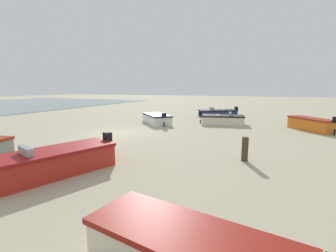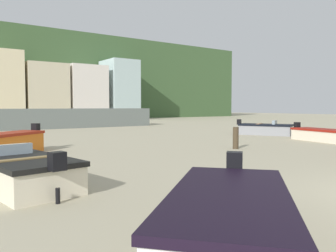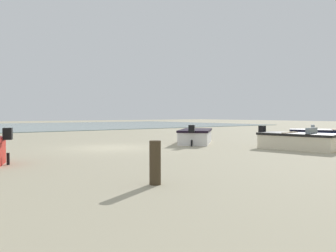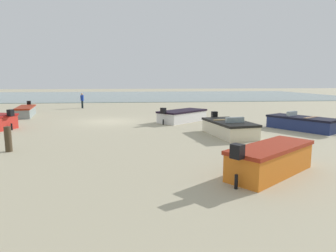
{
  "view_description": "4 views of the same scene",
  "coord_description": "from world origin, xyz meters",
  "px_view_note": "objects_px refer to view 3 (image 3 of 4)",
  "views": [
    {
      "loc": [
        13.92,
        9.42,
        3.19
      ],
      "look_at": [
        1.22,
        4.33,
        0.96
      ],
      "focal_mm": 25.12,
      "sensor_mm": 36.0,
      "label": 1
    },
    {
      "loc": [
        -8.93,
        -2.96,
        2.08
      ],
      "look_at": [
        -0.67,
        8.83,
        1.26
      ],
      "focal_mm": 36.54,
      "sensor_mm": 36.0,
      "label": 2
    },
    {
      "loc": [
        8.09,
        15.51,
        1.7
      ],
      "look_at": [
        -2.16,
        2.04,
        1.13
      ],
      "focal_mm": 36.09,
      "sensor_mm": 36.0,
      "label": 3
    },
    {
      "loc": [
        -2.02,
        21.72,
        3.02
      ],
      "look_at": [
        -3.52,
        7.75,
        0.82
      ],
      "focal_mm": 31.59,
      "sensor_mm": 36.0,
      "label": 4
    }
  ],
  "objects_px": {
    "boat_navy_1": "(325,136)",
    "mooring_post_near_water": "(155,163)",
    "boat_cream_2": "(298,141)",
    "boat_white_0": "(196,136)"
  },
  "relations": [
    {
      "from": "boat_navy_1",
      "to": "mooring_post_near_water",
      "type": "bearing_deg",
      "value": 162.67
    },
    {
      "from": "boat_navy_1",
      "to": "boat_cream_2",
      "type": "xyz_separation_m",
      "value": [
        4.99,
        1.28,
        0.0
      ]
    },
    {
      "from": "boat_white_0",
      "to": "boat_navy_1",
      "type": "bearing_deg",
      "value": 14.9
    },
    {
      "from": "boat_cream_2",
      "to": "boat_navy_1",
      "type": "bearing_deg",
      "value": -174.77
    },
    {
      "from": "boat_white_0",
      "to": "boat_navy_1",
      "type": "height_order",
      "value": "boat_white_0"
    },
    {
      "from": "boat_white_0",
      "to": "mooring_post_near_water",
      "type": "distance_m",
      "value": 12.01
    },
    {
      "from": "boat_white_0",
      "to": "boat_cream_2",
      "type": "distance_m",
      "value": 5.89
    },
    {
      "from": "boat_cream_2",
      "to": "mooring_post_near_water",
      "type": "height_order",
      "value": "boat_cream_2"
    },
    {
      "from": "boat_cream_2",
      "to": "mooring_post_near_water",
      "type": "relative_size",
      "value": 3.77
    },
    {
      "from": "boat_white_0",
      "to": "mooring_post_near_water",
      "type": "relative_size",
      "value": 3.74
    }
  ]
}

